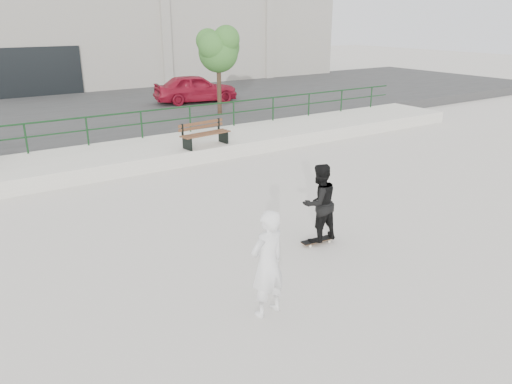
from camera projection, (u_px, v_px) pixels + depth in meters
ground at (302, 275)px, 9.83m from camera, size 120.00×120.00×0.00m
ledge at (130, 156)px, 17.20m from camera, size 30.00×3.00×0.50m
parking_strip at (67, 117)px, 23.87m from camera, size 60.00×14.00×0.50m
railing at (115, 121)px, 17.89m from camera, size 28.00×0.06×1.03m
commercial_building at (5, 20)px, 33.41m from camera, size 44.20×16.33×8.00m
bench_right at (205, 134)px, 17.42m from camera, size 1.90×0.76×0.85m
tree at (219, 48)px, 22.35m from camera, size 2.22×1.98×3.95m
red_car at (196, 88)px, 26.14m from camera, size 4.54×2.47×1.47m
skateboard at (317, 240)px, 11.17m from camera, size 0.79×0.26×0.09m
standing_skater at (319, 203)px, 10.87m from camera, size 0.86×0.67×1.76m
seated_skater at (267, 264)px, 8.25m from camera, size 0.75×0.55×1.90m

